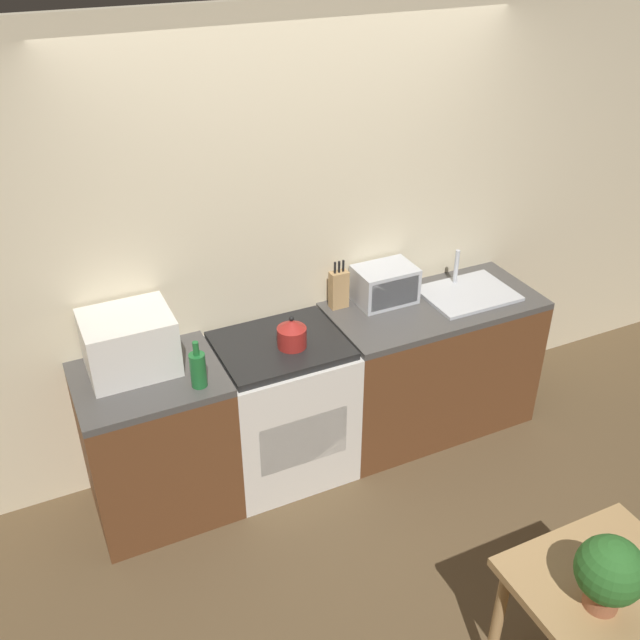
% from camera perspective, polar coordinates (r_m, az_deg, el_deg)
% --- Properties ---
extents(ground_plane, '(16.00, 16.00, 0.00)m').
position_cam_1_polar(ground_plane, '(4.16, 4.38, -15.86)').
color(ground_plane, brown).
extents(wall_back, '(10.00, 0.06, 2.60)m').
position_cam_1_polar(wall_back, '(4.10, -1.65, 6.13)').
color(wall_back, beige).
rests_on(wall_back, ground_plane).
extents(counter_left_run, '(0.75, 0.62, 0.90)m').
position_cam_1_polar(counter_left_run, '(4.04, -12.86, -9.59)').
color(counter_left_run, brown).
rests_on(counter_left_run, ground_plane).
extents(counter_right_run, '(1.30, 0.62, 0.90)m').
position_cam_1_polar(counter_right_run, '(4.59, 8.75, -3.53)').
color(counter_right_run, brown).
rests_on(counter_right_run, ground_plane).
extents(stove_range, '(0.72, 0.62, 0.90)m').
position_cam_1_polar(stove_range, '(4.19, -3.00, -7.01)').
color(stove_range, silver).
rests_on(stove_range, ground_plane).
extents(kettle, '(0.16, 0.16, 0.19)m').
position_cam_1_polar(kettle, '(3.85, -2.27, -1.07)').
color(kettle, maroon).
rests_on(kettle, stove_range).
extents(microwave, '(0.45, 0.37, 0.32)m').
position_cam_1_polar(microwave, '(3.76, -15.01, -1.79)').
color(microwave, silver).
rests_on(microwave, counter_left_run).
extents(bottle, '(0.08, 0.08, 0.26)m').
position_cam_1_polar(bottle, '(3.59, -9.73, -3.89)').
color(bottle, '#1E662D').
rests_on(bottle, counter_left_run).
extents(knife_block, '(0.11, 0.06, 0.30)m').
position_cam_1_polar(knife_block, '(4.20, 1.51, 2.49)').
color(knife_block, tan).
rests_on(knife_block, counter_right_run).
extents(toaster_oven, '(0.36, 0.25, 0.22)m').
position_cam_1_polar(toaster_oven, '(4.28, 5.22, 2.84)').
color(toaster_oven, silver).
rests_on(toaster_oven, counter_right_run).
extents(sink_basin, '(0.54, 0.41, 0.24)m').
position_cam_1_polar(sink_basin, '(4.47, 11.72, 2.16)').
color(sink_basin, silver).
rests_on(sink_basin, counter_right_run).
extents(dining_table, '(0.71, 0.67, 0.72)m').
position_cam_1_polar(dining_table, '(3.25, 22.15, -20.61)').
color(dining_table, tan).
rests_on(dining_table, ground_plane).
extents(potted_plant, '(0.26, 0.26, 0.32)m').
position_cam_1_polar(potted_plant, '(2.96, 22.16, -18.19)').
color(potted_plant, '#9E5B3D').
rests_on(potted_plant, dining_table).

